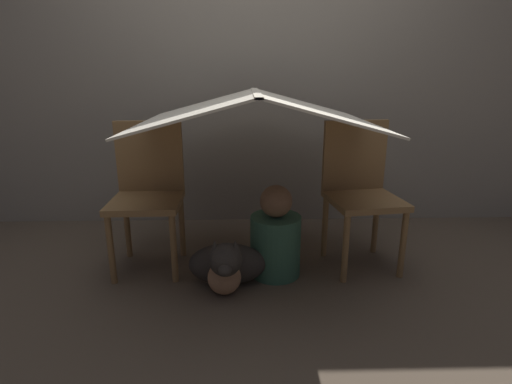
% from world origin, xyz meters
% --- Properties ---
extents(ground_plane, '(8.80, 8.80, 0.00)m').
position_xyz_m(ground_plane, '(0.00, 0.00, 0.00)').
color(ground_plane, brown).
extents(wall_back, '(7.00, 0.05, 2.50)m').
position_xyz_m(wall_back, '(0.00, 1.01, 1.25)').
color(wall_back, gray).
rests_on(wall_back, ground_plane).
extents(chair_left, '(0.41, 0.41, 0.87)m').
position_xyz_m(chair_left, '(-0.64, 0.23, 0.48)').
color(chair_left, olive).
rests_on(chair_left, ground_plane).
extents(chair_right, '(0.46, 0.46, 0.87)m').
position_xyz_m(chair_right, '(0.63, 0.23, 0.48)').
color(chair_right, olive).
rests_on(chair_right, ground_plane).
extents(sheet_canopy, '(1.29, 1.11, 0.18)m').
position_xyz_m(sheet_canopy, '(0.00, 0.15, 0.96)').
color(sheet_canopy, silver).
extents(person_front, '(0.29, 0.29, 0.54)m').
position_xyz_m(person_front, '(0.11, 0.07, 0.23)').
color(person_front, '#38664C').
rests_on(person_front, ground_plane).
extents(dog, '(0.43, 0.37, 0.34)m').
position_xyz_m(dog, '(-0.17, -0.09, 0.15)').
color(dog, '#332D28').
rests_on(dog, ground_plane).
extents(plush_toy, '(0.18, 0.18, 0.29)m').
position_xyz_m(plush_toy, '(-0.18, -0.14, 0.12)').
color(plush_toy, tan).
rests_on(plush_toy, ground_plane).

